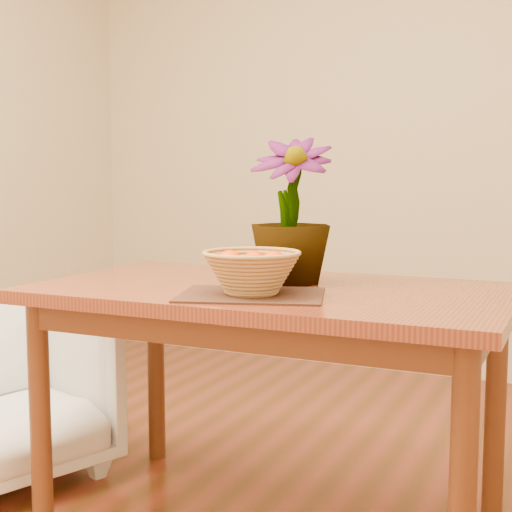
% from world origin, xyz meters
% --- Properties ---
extents(wall_back, '(4.00, 0.02, 2.70)m').
position_xyz_m(wall_back, '(0.00, 2.25, 1.35)').
color(wall_back, beige).
rests_on(wall_back, floor).
extents(table, '(1.40, 0.80, 0.75)m').
position_xyz_m(table, '(0.00, 0.30, 0.66)').
color(table, brown).
rests_on(table, floor).
extents(placemat, '(0.46, 0.40, 0.01)m').
position_xyz_m(placemat, '(0.02, 0.12, 0.75)').
color(placemat, '#3C2115').
rests_on(placemat, table).
extents(wicker_basket, '(0.27, 0.27, 0.11)m').
position_xyz_m(wicker_basket, '(0.02, 0.12, 0.81)').
color(wicker_basket, '#AD7948').
rests_on(wicker_basket, placemat).
extents(orange_pile, '(0.19, 0.18, 0.07)m').
position_xyz_m(orange_pile, '(0.02, 0.12, 0.84)').
color(orange_pile, '#E64703').
rests_on(orange_pile, wicker_basket).
extents(potted_plant, '(0.30, 0.30, 0.45)m').
position_xyz_m(potted_plant, '(0.03, 0.38, 0.98)').
color(potted_plant, '#144614').
rests_on(potted_plant, table).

